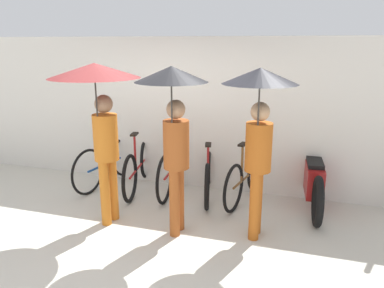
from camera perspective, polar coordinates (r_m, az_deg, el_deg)
The scene contains 11 objects.
ground_plane at distance 4.75m, azimuth -10.74°, elevation -15.21°, with size 30.00×30.00×0.00m, color beige.
back_wall at distance 6.25m, azimuth -1.81°, elevation 4.68°, with size 11.37×0.12×2.48m.
parked_bicycle_0 at distance 6.59m, azimuth -12.66°, elevation -2.68°, with size 0.46×1.73×1.11m.
parked_bicycle_1 at distance 6.31m, azimuth -8.11°, elevation -3.33°, with size 0.51×1.81×1.05m.
parked_bicycle_2 at distance 6.13m, azimuth -2.88°, elevation -3.69°, with size 0.44×1.72×1.06m.
parked_bicycle_3 at distance 5.97m, azimuth 2.48°, elevation -4.56°, with size 0.55×1.67×1.00m.
parked_bicycle_4 at distance 5.86m, azimuth 8.17°, elevation -4.90°, with size 0.49×1.67×1.11m.
pedestrian_leading at distance 4.80m, azimuth -14.07°, elevation 6.95°, with size 1.11×1.11×2.15m.
pedestrian_center at distance 4.40m, azimuth -2.81°, elevation 4.74°, with size 0.84×0.84×2.13m.
pedestrian_trailing at distance 4.37m, azimuth 10.19°, elevation 4.43°, with size 0.85×0.85×2.12m.
motorcycle at distance 5.89m, azimuth 18.02°, elevation -5.27°, with size 0.58×2.04×0.91m.
Camera 1 is at (2.00, -3.58, 2.39)m, focal length 35.00 mm.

